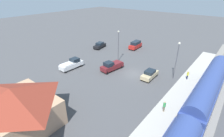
{
  "coord_description": "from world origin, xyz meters",
  "views": [
    {
      "loc": [
        -15.87,
        27.49,
        16.44
      ],
      "look_at": [
        3.99,
        2.47,
        1.0
      ],
      "focal_mm": 26.83,
      "sensor_mm": 36.0,
      "label": 1
    }
  ],
  "objects_px": {
    "pedestrian_waiting_far": "(164,106)",
    "pickup_maroon": "(112,66)",
    "sedan_tan": "(150,74)",
    "sedan_black": "(100,45)",
    "light_pole_lot_center": "(118,42)",
    "station_building": "(15,107)",
    "suv_red": "(135,45)",
    "pickup_white": "(72,64)",
    "light_pole_near_platform": "(177,56)",
    "pedestrian_on_platform": "(188,75)"
  },
  "relations": [
    {
      "from": "sedan_tan",
      "to": "pickup_white",
      "type": "bearing_deg",
      "value": 23.01
    },
    {
      "from": "sedan_tan",
      "to": "light_pole_lot_center",
      "type": "xyz_separation_m",
      "value": [
        10.2,
        -3.14,
        3.9
      ]
    },
    {
      "from": "light_pole_near_platform",
      "to": "light_pole_lot_center",
      "type": "bearing_deg",
      "value": -1.08
    },
    {
      "from": "sedan_tan",
      "to": "suv_red",
      "type": "distance_m",
      "value": 18.3
    },
    {
      "from": "light_pole_lot_center",
      "to": "sedan_black",
      "type": "bearing_deg",
      "value": -23.91
    },
    {
      "from": "pedestrian_waiting_far",
      "to": "pickup_white",
      "type": "xyz_separation_m",
      "value": [
        22.26,
        -1.5,
        -0.25
      ]
    },
    {
      "from": "pedestrian_on_platform",
      "to": "sedan_tan",
      "type": "xyz_separation_m",
      "value": [
        6.19,
        3.67,
        -0.4
      ]
    },
    {
      "from": "suv_red",
      "to": "light_pole_lot_center",
      "type": "distance_m",
      "value": 11.54
    },
    {
      "from": "pickup_maroon",
      "to": "light_pole_lot_center",
      "type": "height_order",
      "value": "light_pole_lot_center"
    },
    {
      "from": "station_building",
      "to": "sedan_black",
      "type": "height_order",
      "value": "station_building"
    },
    {
      "from": "sedan_black",
      "to": "pickup_maroon",
      "type": "relative_size",
      "value": 0.85
    },
    {
      "from": "pedestrian_on_platform",
      "to": "suv_red",
      "type": "relative_size",
      "value": 0.34
    },
    {
      "from": "sedan_black",
      "to": "light_pole_near_platform",
      "type": "xyz_separation_m",
      "value": [
        -24.26,
        4.81,
        3.87
      ]
    },
    {
      "from": "station_building",
      "to": "suv_red",
      "type": "bearing_deg",
      "value": -83.09
    },
    {
      "from": "station_building",
      "to": "pickup_white",
      "type": "bearing_deg",
      "value": -61.63
    },
    {
      "from": "pickup_maroon",
      "to": "light_pole_lot_center",
      "type": "bearing_deg",
      "value": -68.63
    },
    {
      "from": "pedestrian_on_platform",
      "to": "pedestrian_waiting_far",
      "type": "bearing_deg",
      "value": 91.14
    },
    {
      "from": "pedestrian_on_platform",
      "to": "pedestrian_waiting_far",
      "type": "xyz_separation_m",
      "value": [
        -0.24,
        11.9,
        0.0
      ]
    },
    {
      "from": "pedestrian_on_platform",
      "to": "sedan_black",
      "type": "height_order",
      "value": "pedestrian_on_platform"
    },
    {
      "from": "sedan_tan",
      "to": "sedan_black",
      "type": "bearing_deg",
      "value": -20.6
    },
    {
      "from": "station_building",
      "to": "pickup_maroon",
      "type": "height_order",
      "value": "station_building"
    },
    {
      "from": "station_building",
      "to": "pedestrian_on_platform",
      "type": "distance_m",
      "value": 29.41
    },
    {
      "from": "pickup_maroon",
      "to": "station_building",
      "type": "bearing_deg",
      "value": 92.4
    },
    {
      "from": "light_pole_lot_center",
      "to": "pedestrian_waiting_far",
      "type": "bearing_deg",
      "value": 145.63
    },
    {
      "from": "pickup_white",
      "to": "light_pole_near_platform",
      "type": "height_order",
      "value": "light_pole_near_platform"
    },
    {
      "from": "pedestrian_waiting_far",
      "to": "suv_red",
      "type": "bearing_deg",
      "value": -50.62
    },
    {
      "from": "pedestrian_on_platform",
      "to": "pickup_white",
      "type": "height_order",
      "value": "pickup_white"
    },
    {
      "from": "pickup_maroon",
      "to": "light_pole_near_platform",
      "type": "distance_m",
      "value": 13.47
    },
    {
      "from": "sedan_black",
      "to": "pedestrian_on_platform",
      "type": "bearing_deg",
      "value": 171.42
    },
    {
      "from": "station_building",
      "to": "pickup_maroon",
      "type": "distance_m",
      "value": 20.65
    },
    {
      "from": "pedestrian_on_platform",
      "to": "pedestrian_waiting_far",
      "type": "relative_size",
      "value": 1.0
    },
    {
      "from": "suv_red",
      "to": "sedan_tan",
      "type": "bearing_deg",
      "value": 130.17
    },
    {
      "from": "pickup_white",
      "to": "sedan_black",
      "type": "relative_size",
      "value": 1.15
    },
    {
      "from": "sedan_tan",
      "to": "pedestrian_waiting_far",
      "type": "bearing_deg",
      "value": 127.98
    },
    {
      "from": "pedestrian_waiting_far",
      "to": "pedestrian_on_platform",
      "type": "bearing_deg",
      "value": -88.86
    },
    {
      "from": "light_pole_lot_center",
      "to": "station_building",
      "type": "bearing_deg",
      "value": 96.28
    },
    {
      "from": "station_building",
      "to": "sedan_black",
      "type": "distance_m",
      "value": 32.84
    },
    {
      "from": "pickup_white",
      "to": "sedan_black",
      "type": "distance_m",
      "value": 15.14
    },
    {
      "from": "sedan_black",
      "to": "sedan_tan",
      "type": "bearing_deg",
      "value": 159.4
    },
    {
      "from": "station_building",
      "to": "suv_red",
      "type": "relative_size",
      "value": 1.98
    },
    {
      "from": "suv_red",
      "to": "light_pole_lot_center",
      "type": "xyz_separation_m",
      "value": [
        -1.6,
        10.84,
        3.63
      ]
    },
    {
      "from": "pickup_maroon",
      "to": "light_pole_near_platform",
      "type": "bearing_deg",
      "value": -158.69
    },
    {
      "from": "sedan_tan",
      "to": "suv_red",
      "type": "height_order",
      "value": "suv_red"
    },
    {
      "from": "pedestrian_waiting_far",
      "to": "pickup_maroon",
      "type": "relative_size",
      "value": 0.3
    },
    {
      "from": "pedestrian_on_platform",
      "to": "light_pole_near_platform",
      "type": "height_order",
      "value": "light_pole_near_platform"
    },
    {
      "from": "sedan_tan",
      "to": "light_pole_near_platform",
      "type": "height_order",
      "value": "light_pole_near_platform"
    },
    {
      "from": "pedestrian_waiting_far",
      "to": "light_pole_lot_center",
      "type": "bearing_deg",
      "value": -34.37
    },
    {
      "from": "pedestrian_on_platform",
      "to": "light_pole_near_platform",
      "type": "distance_m",
      "value": 4.28
    },
    {
      "from": "pedestrian_on_platform",
      "to": "pedestrian_waiting_far",
      "type": "height_order",
      "value": "same"
    },
    {
      "from": "pickup_maroon",
      "to": "suv_red",
      "type": "height_order",
      "value": "suv_red"
    }
  ]
}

